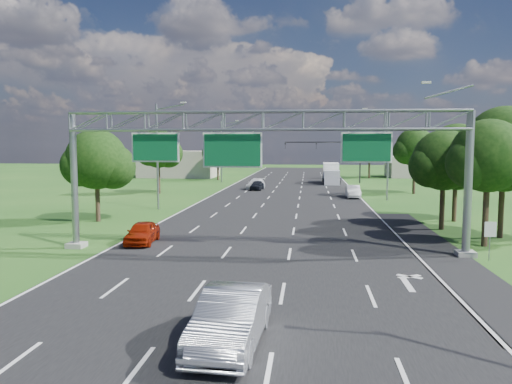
# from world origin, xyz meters

# --- Properties ---
(ground) EXTENTS (220.00, 220.00, 0.00)m
(ground) POSITION_xyz_m (0.00, 30.00, 0.00)
(ground) COLOR #1E4D17
(ground) RESTS_ON ground
(road) EXTENTS (18.00, 180.00, 0.02)m
(road) POSITION_xyz_m (0.00, 30.00, 0.00)
(road) COLOR black
(road) RESTS_ON ground
(road_flare) EXTENTS (3.00, 30.00, 0.02)m
(road_flare) POSITION_xyz_m (10.20, 14.00, 0.00)
(road_flare) COLOR black
(road_flare) RESTS_ON ground
(sign_gantry) EXTENTS (23.50, 1.00, 9.56)m
(sign_gantry) POSITION_xyz_m (0.33, 12.00, 6.89)
(sign_gantry) COLOR gray
(sign_gantry) RESTS_ON ground
(regulatory_sign) EXTENTS (0.60, 0.08, 2.10)m
(regulatory_sign) POSITION_xyz_m (12.40, 10.98, 1.51)
(regulatory_sign) COLOR gray
(regulatory_sign) RESTS_ON ground
(traffic_signal) EXTENTS (12.21, 0.24, 7.00)m
(traffic_signal) POSITION_xyz_m (7.48, 65.00, 5.17)
(traffic_signal) COLOR black
(traffic_signal) RESTS_ON ground
(streetlight_l_near) EXTENTS (2.97, 0.22, 10.16)m
(streetlight_l_near) POSITION_xyz_m (-11.30, 30.00, 5.58)
(streetlight_l_near) COLOR gray
(streetlight_l_near) RESTS_ON ground
(streetlight_l_far) EXTENTS (2.97, 0.22, 10.16)m
(streetlight_l_far) POSITION_xyz_m (-11.30, 65.00, 5.58)
(streetlight_l_far) COLOR gray
(streetlight_l_far) RESTS_ON ground
(streetlight_r_mid) EXTENTS (2.97, 0.22, 10.16)m
(streetlight_r_mid) POSITION_xyz_m (11.30, 40.00, 5.58)
(streetlight_r_mid) COLOR gray
(streetlight_r_mid) RESTS_ON ground
(tree_cluster_right) EXTENTS (9.91, 14.60, 8.68)m
(tree_cluster_right) POSITION_xyz_m (14.80, 19.19, 5.31)
(tree_cluster_right) COLOR #2D2116
(tree_cluster_right) RESTS_ON ground
(tree_verge_la) EXTENTS (5.76, 4.80, 7.40)m
(tree_verge_la) POSITION_xyz_m (-13.92, 22.04, 4.76)
(tree_verge_la) COLOR #2D2116
(tree_verge_la) RESTS_ON ground
(tree_verge_lb) EXTENTS (5.76, 4.80, 8.06)m
(tree_verge_lb) POSITION_xyz_m (-15.92, 45.04, 5.41)
(tree_verge_lb) COLOR #2D2116
(tree_verge_lb) RESTS_ON ground
(tree_verge_lc) EXTENTS (5.76, 4.80, 7.62)m
(tree_verge_lc) POSITION_xyz_m (-12.92, 70.04, 4.98)
(tree_verge_lc) COLOR #2D2116
(tree_verge_lc) RESTS_ON ground
(tree_verge_rd) EXTENTS (5.76, 4.80, 8.28)m
(tree_verge_rd) POSITION_xyz_m (16.08, 48.04, 5.63)
(tree_verge_rd) COLOR #2D2116
(tree_verge_rd) RESTS_ON ground
(tree_verge_re) EXTENTS (5.76, 4.80, 7.84)m
(tree_verge_re) POSITION_xyz_m (14.08, 78.04, 5.20)
(tree_verge_re) COLOR #2D2116
(tree_verge_re) RESTS_ON ground
(building_left) EXTENTS (14.00, 10.00, 5.00)m
(building_left) POSITION_xyz_m (-22.00, 78.00, 2.50)
(building_left) COLOR #A69C8B
(building_left) RESTS_ON ground
(building_right) EXTENTS (12.00, 9.00, 4.00)m
(building_right) POSITION_xyz_m (24.00, 82.00, 2.00)
(building_right) COLOR #A69C8B
(building_right) RESTS_ON ground
(red_coupe) EXTENTS (1.95, 4.16, 1.37)m
(red_coupe) POSITION_xyz_m (-7.48, 13.68, 0.69)
(red_coupe) COLOR #931C06
(red_coupe) RESTS_ON ground
(silver_sedan) EXTENTS (2.12, 5.31, 1.72)m
(silver_sedan) POSITION_xyz_m (0.50, -1.49, 0.86)
(silver_sedan) COLOR #ADB0B9
(silver_sedan) RESTS_ON ground
(car_queue_a) EXTENTS (2.51, 5.11, 1.43)m
(car_queue_a) POSITION_xyz_m (-4.50, 52.75, 0.71)
(car_queue_a) COLOR silver
(car_queue_a) RESTS_ON ground
(car_queue_c) EXTENTS (1.82, 3.94, 1.31)m
(car_queue_c) POSITION_xyz_m (-4.18, 51.29, 0.65)
(car_queue_c) COLOR black
(car_queue_c) RESTS_ON ground
(car_queue_d) EXTENTS (1.54, 4.38, 1.44)m
(car_queue_d) POSITION_xyz_m (8.00, 42.59, 0.72)
(car_queue_d) COLOR silver
(car_queue_d) RESTS_ON ground
(box_truck) EXTENTS (2.62, 8.56, 3.23)m
(box_truck) POSITION_xyz_m (6.40, 64.48, 1.55)
(box_truck) COLOR white
(box_truck) RESTS_ON ground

